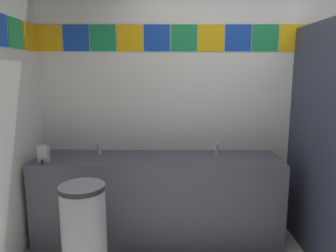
# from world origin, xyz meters

# --- Properties ---
(wall_back) EXTENTS (4.30, 0.09, 2.64)m
(wall_back) POSITION_xyz_m (-0.00, 1.45, 1.32)
(wall_back) COLOR white
(wall_back) RESTS_ON ground_plane
(vanity_counter) EXTENTS (2.34, 0.58, 0.82)m
(vanity_counter) POSITION_xyz_m (-0.93, 1.12, 0.42)
(vanity_counter) COLOR #4C515B
(vanity_counter) RESTS_ON ground_plane
(faucet_left) EXTENTS (0.04, 0.10, 0.14)m
(faucet_left) POSITION_xyz_m (-1.51, 1.21, 0.88)
(faucet_left) COLOR silver
(faucet_left) RESTS_ON vanity_counter
(faucet_right) EXTENTS (0.04, 0.10, 0.14)m
(faucet_right) POSITION_xyz_m (-0.34, 1.21, 0.88)
(faucet_right) COLOR silver
(faucet_right) RESTS_ON vanity_counter
(soap_dispenser) EXTENTS (0.09, 0.09, 0.16)m
(soap_dispenser) POSITION_xyz_m (-1.96, 0.95, 0.90)
(soap_dispenser) COLOR #B7BABF
(soap_dispenser) RESTS_ON vanity_counter
(trash_bin) EXTENTS (0.36, 0.36, 0.78)m
(trash_bin) POSITION_xyz_m (-1.48, 0.47, 0.39)
(trash_bin) COLOR #999EA3
(trash_bin) RESTS_ON ground_plane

